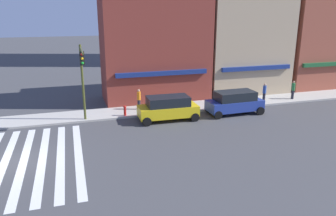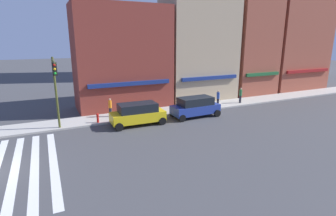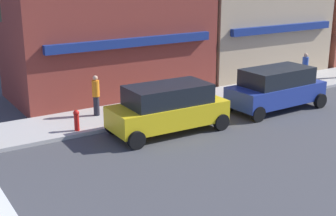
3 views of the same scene
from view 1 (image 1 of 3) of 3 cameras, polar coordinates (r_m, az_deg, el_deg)
The scene contains 11 objects.
ground_plane at distance 21.14m, azimuth -25.23°, elevation -8.51°, with size 200.00×200.00×0.00m, color #424244.
sidewalk_left at distance 28.07m, azimuth -23.27°, elevation -2.06°, with size 120.00×3.00×0.15m.
crosswalk_stripes at distance 21.14m, azimuth -25.23°, elevation -8.50°, with size 7.69×10.80×0.01m.
storefront_row at distance 37.78m, azimuth 19.71°, elevation 13.60°, with size 36.18×5.30×15.90m.
traffic_signal at distance 24.87m, azimuth -14.69°, elevation 6.06°, with size 0.32×4.33×6.00m.
suv_yellow at distance 25.90m, azimuth -0.00°, elevation 0.07°, with size 4.74×2.12×1.94m.
suv_blue at distance 28.10m, azimuth 11.54°, elevation 1.05°, with size 4.75×2.12×1.94m.
pedestrian_blue_shirt at distance 31.92m, azimuth 16.43°, elevation 2.64°, with size 0.32×0.32×1.77m.
pedestrian_green_top at distance 33.93m, azimuth 20.95°, elevation 3.01°, with size 0.32×0.32×1.77m.
pedestrian_orange_vest at distance 28.41m, azimuth -5.10°, elevation 1.58°, with size 0.32×0.32×1.77m.
fire_hydrant at distance 26.94m, azimuth -7.51°, elevation -0.36°, with size 0.24×0.24×0.84m.
Camera 1 is at (3.55, -19.07, 8.40)m, focal length 35.00 mm.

